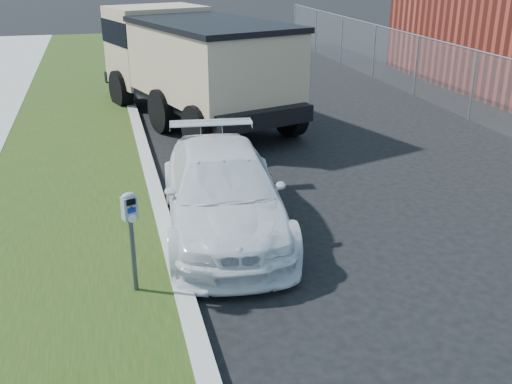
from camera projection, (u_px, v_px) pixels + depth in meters
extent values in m
plane|color=black|center=(373.00, 276.00, 8.20)|extent=(120.00, 120.00, 0.00)
cube|color=gray|center=(166.00, 231.00, 9.36)|extent=(0.25, 50.00, 0.15)
cube|color=#1C360E|center=(59.00, 243.00, 8.99)|extent=(3.00, 50.00, 0.13)
plane|color=slate|center=(473.00, 86.00, 15.55)|extent=(0.00, 30.00, 30.00)
cylinder|color=gray|center=(478.00, 51.00, 15.21)|extent=(0.04, 30.00, 0.04)
cylinder|color=gray|center=(473.00, 86.00, 15.55)|extent=(0.06, 0.06, 1.80)
cylinder|color=gray|center=(416.00, 66.00, 18.24)|extent=(0.06, 0.06, 1.80)
cylinder|color=gray|center=(374.00, 51.00, 20.94)|extent=(0.06, 0.06, 1.80)
cylinder|color=gray|center=(342.00, 40.00, 23.63)|extent=(0.06, 0.06, 1.80)
cylinder|color=gray|center=(316.00, 31.00, 26.33)|extent=(0.06, 0.06, 1.80)
cylinder|color=gray|center=(295.00, 24.00, 29.02)|extent=(0.06, 0.06, 1.80)
cylinder|color=#3F4247|center=(134.00, 256.00, 7.45)|extent=(0.08, 0.08, 0.97)
cube|color=gray|center=(129.00, 208.00, 7.21)|extent=(0.21, 0.17, 0.29)
ellipsoid|color=gray|center=(128.00, 197.00, 7.16)|extent=(0.22, 0.18, 0.11)
cube|color=black|center=(131.00, 202.00, 7.13)|extent=(0.11, 0.05, 0.08)
cube|color=navy|center=(132.00, 210.00, 7.17)|extent=(0.10, 0.04, 0.07)
cylinder|color=silver|center=(132.00, 218.00, 7.21)|extent=(0.10, 0.04, 0.11)
cube|color=#3F4247|center=(131.00, 208.00, 7.16)|extent=(0.04, 0.02, 0.05)
imported|color=white|center=(222.00, 192.00, 9.37)|extent=(2.24, 4.60, 1.29)
cube|color=black|center=(197.00, 91.00, 15.53)|extent=(4.30, 7.24, 0.37)
cube|color=tan|center=(157.00, 45.00, 17.13)|extent=(2.98, 2.59, 2.14)
cube|color=black|center=(157.00, 30.00, 16.98)|extent=(3.01, 2.62, 0.64)
cube|color=tan|center=(212.00, 62.00, 14.53)|extent=(3.80, 5.06, 1.71)
cube|color=black|center=(211.00, 24.00, 14.20)|extent=(3.93, 5.19, 0.13)
cube|color=black|center=(146.00, 73.00, 18.29)|extent=(2.50, 0.92, 0.32)
cylinder|color=black|center=(121.00, 89.00, 16.86)|extent=(0.65, 1.12, 1.07)
cylinder|color=black|center=(199.00, 80.00, 18.07)|extent=(0.65, 1.12, 1.07)
cylinder|color=black|center=(163.00, 111.00, 14.59)|extent=(0.65, 1.12, 1.07)
cylinder|color=black|center=(249.00, 99.00, 15.80)|extent=(0.65, 1.12, 1.07)
cylinder|color=black|center=(198.00, 129.00, 13.08)|extent=(0.65, 1.12, 1.07)
cylinder|color=black|center=(290.00, 114.00, 14.29)|extent=(0.65, 1.12, 1.07)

